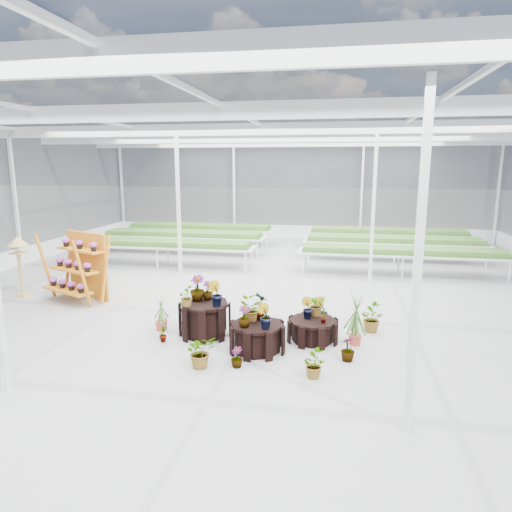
% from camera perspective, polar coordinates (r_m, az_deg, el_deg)
% --- Properties ---
extents(ground_plane, '(24.00, 24.00, 0.00)m').
position_cam_1_polar(ground_plane, '(10.56, -1.25, -7.80)').
color(ground_plane, gray).
rests_on(ground_plane, ground).
extents(greenhouse_shell, '(18.00, 24.00, 4.50)m').
position_cam_1_polar(greenhouse_shell, '(10.05, -1.30, 4.40)').
color(greenhouse_shell, white).
rests_on(greenhouse_shell, ground).
extents(steel_frame, '(18.00, 24.00, 4.50)m').
position_cam_1_polar(steel_frame, '(10.05, -1.30, 4.40)').
color(steel_frame, silver).
rests_on(steel_frame, ground).
extents(nursery_benches, '(16.00, 7.00, 0.84)m').
position_cam_1_polar(nursery_benches, '(17.36, 3.53, 1.23)').
color(nursery_benches, silver).
rests_on(nursery_benches, ground).
extents(plinth_tall, '(1.20, 1.20, 0.70)m').
position_cam_1_polar(plinth_tall, '(9.51, -6.41, -7.86)').
color(plinth_tall, black).
rests_on(plinth_tall, ground).
extents(plinth_mid, '(1.20, 1.20, 0.54)m').
position_cam_1_polar(plinth_mid, '(8.72, 0.14, -10.14)').
color(plinth_mid, black).
rests_on(plinth_mid, ground).
extents(plinth_low, '(1.30, 1.30, 0.44)m').
position_cam_1_polar(plinth_low, '(9.28, 7.09, -9.20)').
color(plinth_low, black).
rests_on(plinth_low, ground).
extents(shelf_rack, '(1.87, 1.48, 1.75)m').
position_cam_1_polar(shelf_rack, '(12.57, -21.68, -1.36)').
color(shelf_rack, '#C57116').
rests_on(shelf_rack, ground).
extents(bird_table, '(0.39, 0.39, 1.63)m').
position_cam_1_polar(bird_table, '(13.59, -27.43, -1.19)').
color(bird_table, '#AC904B').
rests_on(bird_table, ground).
extents(nursery_plants, '(4.88, 3.09, 1.31)m').
position_cam_1_polar(nursery_plants, '(9.15, 1.31, -7.58)').
color(nursery_plants, '#3C6327').
rests_on(nursery_plants, ground).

